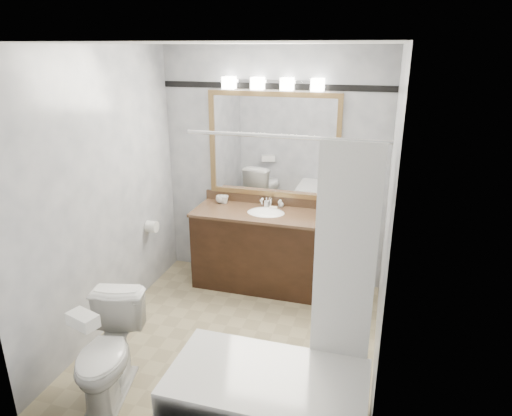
# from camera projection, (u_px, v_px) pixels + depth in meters

# --- Properties ---
(room) EXTENTS (2.42, 2.62, 2.52)m
(room) POSITION_uv_depth(u_px,v_px,m) (234.00, 207.00, 3.68)
(room) COLOR tan
(room) RESTS_ON ground
(vanity) EXTENTS (1.53, 0.58, 0.97)m
(vanity) POSITION_uv_depth(u_px,v_px,m) (266.00, 248.00, 4.87)
(vanity) COLOR black
(vanity) RESTS_ON ground
(mirror) EXTENTS (1.40, 0.04, 1.10)m
(mirror) POSITION_uv_depth(u_px,v_px,m) (273.00, 146.00, 4.76)
(mirror) COLOR #9D7947
(mirror) RESTS_ON room
(vanity_light_bar) EXTENTS (1.02, 0.14, 0.12)m
(vanity_light_bar) POSITION_uv_depth(u_px,v_px,m) (272.00, 83.00, 4.50)
(vanity_light_bar) COLOR silver
(vanity_light_bar) RESTS_ON room
(accent_stripe) EXTENTS (2.40, 0.01, 0.06)m
(accent_stripe) POSITION_uv_depth(u_px,v_px,m) (274.00, 86.00, 4.57)
(accent_stripe) COLOR black
(accent_stripe) RESTS_ON room
(bathtub) EXTENTS (1.30, 0.75, 1.96)m
(bathtub) POSITION_uv_depth(u_px,v_px,m) (271.00, 395.00, 3.04)
(bathtub) COLOR white
(bathtub) RESTS_ON ground
(tp_roll) EXTENTS (0.11, 0.12, 0.12)m
(tp_roll) POSITION_uv_depth(u_px,v_px,m) (152.00, 227.00, 4.76)
(tp_roll) COLOR white
(tp_roll) RESTS_ON room
(toilet) EXTENTS (0.56, 0.79, 0.73)m
(toilet) POSITION_uv_depth(u_px,v_px,m) (108.00, 352.00, 3.33)
(toilet) COLOR white
(toilet) RESTS_ON ground
(tissue_box) EXTENTS (0.24, 0.18, 0.09)m
(tissue_box) POSITION_uv_depth(u_px,v_px,m) (83.00, 320.00, 3.00)
(tissue_box) COLOR white
(tissue_box) RESTS_ON toilet
(coffee_maker) EXTENTS (0.17, 0.21, 0.32)m
(coffee_maker) POSITION_uv_depth(u_px,v_px,m) (325.00, 204.00, 4.47)
(coffee_maker) COLOR black
(coffee_maker) RESTS_ON vanity
(cup_left) EXTENTS (0.12, 0.12, 0.08)m
(cup_left) POSITION_uv_depth(u_px,v_px,m) (221.00, 199.00, 5.01)
(cup_left) COLOR white
(cup_left) RESTS_ON vanity
(cup_right) EXTENTS (0.09, 0.09, 0.08)m
(cup_right) POSITION_uv_depth(u_px,v_px,m) (224.00, 200.00, 5.00)
(cup_right) COLOR white
(cup_right) RESTS_ON vanity
(soap_bottle_a) EXTENTS (0.05, 0.05, 0.10)m
(soap_bottle_a) POSITION_uv_depth(u_px,v_px,m) (266.00, 202.00, 4.89)
(soap_bottle_a) COLOR white
(soap_bottle_a) RESTS_ON vanity
(soap_bottle_b) EXTENTS (0.07, 0.07, 0.08)m
(soap_bottle_b) POSITION_uv_depth(u_px,v_px,m) (281.00, 204.00, 4.88)
(soap_bottle_b) COLOR white
(soap_bottle_b) RESTS_ON vanity
(soap_bar) EXTENTS (0.08, 0.05, 0.03)m
(soap_bar) POSITION_uv_depth(u_px,v_px,m) (273.00, 208.00, 4.82)
(soap_bar) COLOR beige
(soap_bar) RESTS_ON vanity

